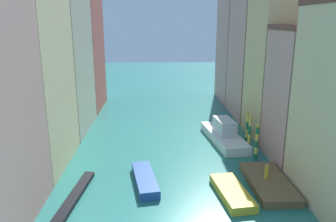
# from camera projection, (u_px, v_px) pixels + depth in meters

# --- Properties ---
(ground_plane) EXTENTS (154.00, 154.00, 0.00)m
(ground_plane) POSITION_uv_depth(u_px,v_px,m) (166.00, 128.00, 46.69)
(ground_plane) COLOR #28756B
(building_left_1) EXTENTS (7.12, 11.11, 22.15)m
(building_left_1) POSITION_uv_depth(u_px,v_px,m) (24.00, 59.00, 32.09)
(building_left_1) COLOR beige
(building_left_1) RESTS_ON ground
(building_left_2) EXTENTS (7.12, 12.16, 20.30)m
(building_left_2) POSITION_uv_depth(u_px,v_px,m) (59.00, 56.00, 43.71)
(building_left_2) COLOR #BCB299
(building_left_2) RESTS_ON ground
(building_left_3) EXTENTS (7.12, 11.74, 19.63)m
(building_left_3) POSITION_uv_depth(u_px,v_px,m) (79.00, 51.00, 55.38)
(building_left_3) COLOR #B25147
(building_left_3) RESTS_ON ground
(building_right_1) EXTENTS (7.12, 7.29, 14.33)m
(building_right_1) POSITION_uv_depth(u_px,v_px,m) (308.00, 96.00, 34.16)
(building_right_1) COLOR tan
(building_right_1) RESTS_ON ground
(building_right_2) EXTENTS (7.12, 8.41, 20.79)m
(building_right_2) POSITION_uv_depth(u_px,v_px,m) (282.00, 56.00, 41.03)
(building_right_2) COLOR #DBB77A
(building_right_2) RESTS_ON ground
(building_right_3) EXTENTS (7.12, 10.31, 21.90)m
(building_right_3) POSITION_uv_depth(u_px,v_px,m) (258.00, 46.00, 50.25)
(building_right_3) COLOR tan
(building_right_3) RESTS_ON ground
(building_right_4) EXTENTS (7.12, 10.76, 21.61)m
(building_right_4) POSITION_uv_depth(u_px,v_px,m) (240.00, 43.00, 60.71)
(building_right_4) COLOR tan
(building_right_4) RESTS_ON ground
(waterfront_dock) EXTENTS (3.46, 7.77, 0.69)m
(waterfront_dock) POSITION_uv_depth(u_px,v_px,m) (268.00, 183.00, 30.17)
(waterfront_dock) COLOR brown
(waterfront_dock) RESTS_ON ground
(person_on_dock) EXTENTS (0.36, 0.36, 1.47)m
(person_on_dock) POSITION_uv_depth(u_px,v_px,m) (267.00, 172.00, 30.06)
(person_on_dock) COLOR gold
(person_on_dock) RESTS_ON waterfront_dock
(mooring_pole_0) EXTENTS (0.38, 0.38, 4.07)m
(mooring_pole_0) POSITION_uv_depth(u_px,v_px,m) (257.00, 142.00, 35.41)
(mooring_pole_0) COLOR #197247
(mooring_pole_0) RESTS_ON ground
(mooring_pole_1) EXTENTS (0.35, 0.35, 4.39)m
(mooring_pole_1) POSITION_uv_depth(u_px,v_px,m) (249.00, 133.00, 37.86)
(mooring_pole_1) COLOR #197247
(mooring_pole_1) RESTS_ON ground
(mooring_pole_2) EXTENTS (0.35, 0.35, 4.25)m
(mooring_pole_2) POSITION_uv_depth(u_px,v_px,m) (247.00, 128.00, 39.84)
(mooring_pole_2) COLOR #197247
(mooring_pole_2) RESTS_ON ground
(vaporetto_white) EXTENTS (4.45, 10.68, 2.88)m
(vaporetto_white) POSITION_uv_depth(u_px,v_px,m) (224.00, 134.00, 41.36)
(vaporetto_white) COLOR white
(vaporetto_white) RESTS_ON ground
(gondola_black) EXTENTS (1.89, 9.25, 0.43)m
(gondola_black) POSITION_uv_depth(u_px,v_px,m) (74.00, 198.00, 27.85)
(gondola_black) COLOR black
(gondola_black) RESTS_ON ground
(motorboat_0) EXTENTS (2.83, 6.71, 0.80)m
(motorboat_0) POSITION_uv_depth(u_px,v_px,m) (145.00, 179.00, 30.70)
(motorboat_0) COLOR #234C93
(motorboat_0) RESTS_ON ground
(motorboat_1) EXTENTS (2.98, 6.25, 0.73)m
(motorboat_1) POSITION_uv_depth(u_px,v_px,m) (232.00, 192.00, 28.43)
(motorboat_1) COLOR gold
(motorboat_1) RESTS_ON ground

